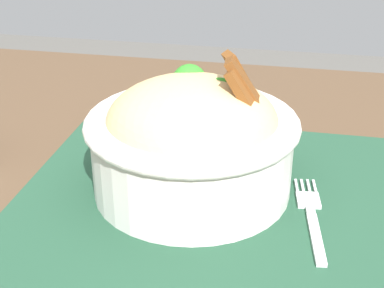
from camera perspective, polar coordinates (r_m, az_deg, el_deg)
The scene contains 4 objects.
table at distance 0.57m, azimuth 0.05°, elevation -12.61°, with size 1.16×0.89×0.76m.
placemat at distance 0.55m, azimuth 3.93°, elevation -5.55°, with size 0.42×0.33×0.00m, color #1E422D.
bowl at distance 0.54m, azimuth 0.05°, elevation 0.68°, with size 0.22×0.22×0.14m.
fork at distance 0.53m, azimuth 12.04°, elevation -6.97°, with size 0.03×0.14×0.00m.
Camera 1 is at (0.09, -0.43, 1.06)m, focal length 52.36 mm.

